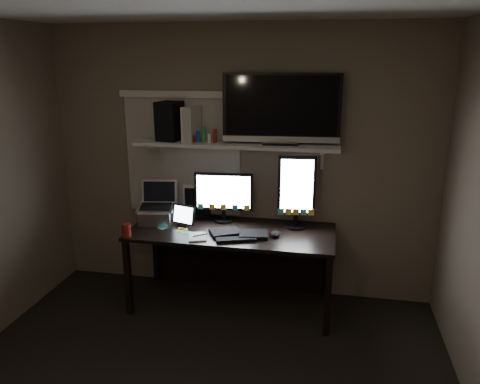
% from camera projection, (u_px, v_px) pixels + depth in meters
% --- Properties ---
extents(back_wall, '(3.60, 0.00, 3.60)m').
position_uv_depth(back_wall, '(240.00, 164.00, 4.34)').
color(back_wall, '#6B5E4D').
rests_on(back_wall, floor).
extents(window_blinds, '(1.10, 0.02, 1.10)m').
position_uv_depth(window_blinds, '(183.00, 156.00, 4.41)').
color(window_blinds, beige).
rests_on(window_blinds, back_wall).
extents(desk, '(1.80, 0.75, 0.73)m').
position_uv_depth(desk, '(235.00, 244.00, 4.30)').
color(desk, black).
rests_on(desk, floor).
extents(wall_shelf, '(1.80, 0.35, 0.03)m').
position_uv_depth(wall_shelf, '(236.00, 144.00, 4.12)').
color(wall_shelf, silver).
rests_on(wall_shelf, back_wall).
extents(monitor_landscape, '(0.54, 0.10, 0.47)m').
position_uv_depth(monitor_landscape, '(224.00, 197.00, 4.30)').
color(monitor_landscape, black).
rests_on(monitor_landscape, desk).
extents(monitor_portrait, '(0.34, 0.10, 0.67)m').
position_uv_depth(monitor_portrait, '(297.00, 192.00, 4.11)').
color(monitor_portrait, black).
rests_on(monitor_portrait, desk).
extents(keyboard, '(0.54, 0.35, 0.03)m').
position_uv_depth(keyboard, '(239.00, 233.00, 4.02)').
color(keyboard, black).
rests_on(keyboard, desk).
extents(mouse, '(0.09, 0.13, 0.04)m').
position_uv_depth(mouse, '(275.00, 234.00, 3.99)').
color(mouse, black).
rests_on(mouse, desk).
extents(notepad, '(0.20, 0.24, 0.01)m').
position_uv_depth(notepad, '(197.00, 237.00, 3.97)').
color(notepad, white).
rests_on(notepad, desk).
extents(tablet, '(0.25, 0.16, 0.20)m').
position_uv_depth(tablet, '(184.00, 216.00, 4.21)').
color(tablet, black).
rests_on(tablet, desk).
extents(file_sorter, '(0.26, 0.16, 0.31)m').
position_uv_depth(file_sorter, '(198.00, 201.00, 4.46)').
color(file_sorter, black).
rests_on(file_sorter, desk).
extents(laptop, '(0.37, 0.32, 0.37)m').
position_uv_depth(laptop, '(156.00, 204.00, 4.27)').
color(laptop, silver).
rests_on(laptop, desk).
extents(cup, '(0.10, 0.10, 0.11)m').
position_uv_depth(cup, '(127.00, 230.00, 3.98)').
color(cup, maroon).
rests_on(cup, desk).
extents(sticky_notes, '(0.37, 0.30, 0.00)m').
position_uv_depth(sticky_notes, '(177.00, 228.00, 4.17)').
color(sticky_notes, '#FFE445').
rests_on(sticky_notes, desk).
extents(tv, '(1.01, 0.26, 0.60)m').
position_uv_depth(tv, '(281.00, 109.00, 3.96)').
color(tv, black).
rests_on(tv, wall_shelf).
extents(game_console, '(0.12, 0.27, 0.31)m').
position_uv_depth(game_console, '(191.00, 124.00, 4.15)').
color(game_console, beige).
rests_on(game_console, wall_shelf).
extents(speaker, '(0.22, 0.26, 0.34)m').
position_uv_depth(speaker, '(170.00, 121.00, 4.19)').
color(speaker, black).
rests_on(speaker, wall_shelf).
extents(bottles, '(0.22, 0.09, 0.14)m').
position_uv_depth(bottles, '(204.00, 135.00, 4.10)').
color(bottles, '#A50F0C').
rests_on(bottles, wall_shelf).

